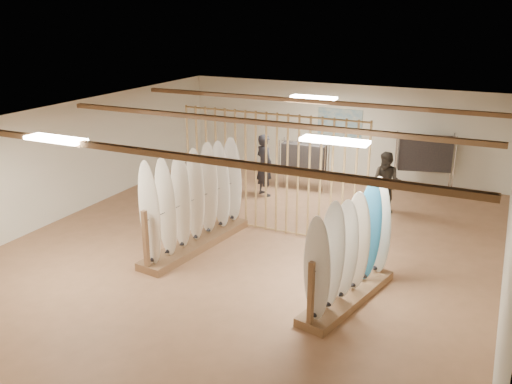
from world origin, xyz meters
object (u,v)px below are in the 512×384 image
at_px(clothing_rack_a, 304,158).
at_px(shopper_b, 387,179).
at_px(rack_right, 349,265).
at_px(shopper_a, 264,161).
at_px(rack_left, 195,214).
at_px(clothing_rack_b, 425,154).

height_order(clothing_rack_a, shopper_b, shopper_b).
xyz_separation_m(rack_right, shopper_b, (-0.43, 4.77, 0.18)).
relative_size(shopper_a, shopper_b, 1.11).
relative_size(clothing_rack_a, shopper_b, 0.81).
bearing_deg(rack_left, rack_right, -5.95).
bearing_deg(rack_right, shopper_b, 108.07).
height_order(rack_right, clothing_rack_a, rack_right).
bearing_deg(rack_left, clothing_rack_b, 65.53).
xyz_separation_m(rack_left, rack_right, (3.64, -0.85, -0.05)).
bearing_deg(shopper_b, rack_right, -78.53).
distance_m(rack_right, clothing_rack_b, 6.98).
bearing_deg(shopper_a, rack_left, 122.66).
xyz_separation_m(clothing_rack_b, shopper_a, (-3.90, -2.31, -0.10)).
bearing_deg(shopper_b, clothing_rack_b, 81.85).
distance_m(rack_left, rack_right, 3.74).
bearing_deg(rack_left, shopper_a, 99.08).
distance_m(shopper_a, shopper_b, 3.34).
height_order(rack_left, rack_right, rack_left).
relative_size(clothing_rack_a, clothing_rack_b, 0.87).
xyz_separation_m(clothing_rack_a, clothing_rack_b, (3.09, 1.41, 0.14)).
xyz_separation_m(shopper_a, shopper_b, (3.33, 0.11, -0.09)).
bearing_deg(clothing_rack_a, shopper_a, -134.25).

